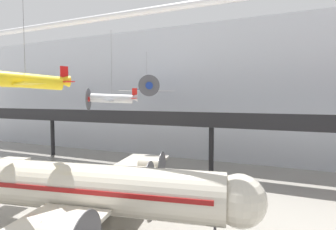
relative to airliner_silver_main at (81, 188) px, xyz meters
The scene contains 7 objects.
hangar_back_wall 30.79m from the airliner_silver_main, 80.02° to the left, with size 140.00×3.00×23.28m.
mezzanine_walkway 20.62m from the airliner_silver_main, 75.32° to the left, with size 110.00×3.20×8.75m.
ceiling_truss_beam 16.28m from the airliner_silver_main, 45.30° to the left, with size 120.00×0.60×0.60m.
airliner_silver_main is the anchor object (origin of this frame).
suspended_plane_yellow_lowwing 9.13m from the airliner_silver_main, 156.26° to the right, with size 7.80×6.84×7.54m.
suspended_plane_white_twin 23.42m from the airliner_silver_main, 104.27° to the left, with size 8.06×7.37×6.97m.
suspended_plane_silver_racer 10.85m from the airliner_silver_main, 108.53° to the left, with size 5.73×6.50×8.52m.
Camera 1 is at (8.88, -9.15, 10.48)m, focal length 28.00 mm.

